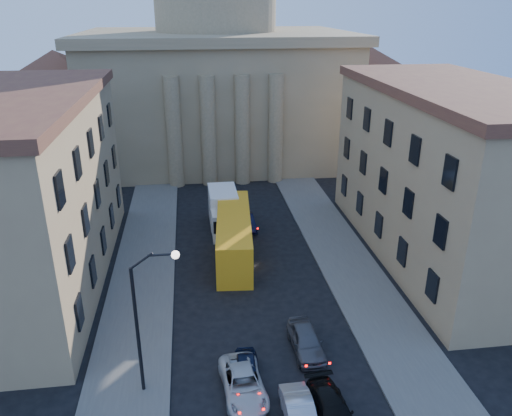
{
  "coord_description": "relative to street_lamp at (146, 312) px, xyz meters",
  "views": [
    {
      "loc": [
        -4.11,
        -15.02,
        20.57
      ],
      "look_at": [
        0.03,
        15.84,
        7.7
      ],
      "focal_mm": 35.0,
      "sensor_mm": 36.0,
      "label": 1
    }
  ],
  "objects": [
    {
      "name": "sidewalk_right",
      "position": [
        15.47,
        10.0,
        -5.21
      ],
      "size": [
        5.0,
        60.0,
        0.15
      ],
      "primitive_type": "cube",
      "color": "#575450",
      "rests_on": "ground"
    },
    {
      "name": "car_right_distant",
      "position": [
        7.77,
        21.31,
        -4.57
      ],
      "size": [
        1.89,
        4.44,
        1.42
      ],
      "primitive_type": "imported",
      "rotation": [
        0.0,
        0.0,
        0.09
      ],
      "color": "black",
      "rests_on": "ground"
    },
    {
      "name": "car_left_near",
      "position": [
        5.41,
        0.16,
        -4.65
      ],
      "size": [
        1.72,
        3.8,
        1.27
      ],
      "primitive_type": "imported",
      "rotation": [
        0.0,
        0.0,
        -0.06
      ],
      "color": "black",
      "rests_on": "ground"
    },
    {
      "name": "car_right_near",
      "position": [
        7.77,
        -3.66,
        -4.59
      ],
      "size": [
        1.58,
        4.28,
        1.4
      ],
      "primitive_type": "imported",
      "rotation": [
        0.0,
        0.0,
        0.02
      ],
      "color": "#A8AAB0",
      "rests_on": "ground"
    },
    {
      "name": "building_left",
      "position": [
        -10.03,
        14.0,
        2.14
      ],
      "size": [
        11.6,
        26.6,
        14.7
      ],
      "color": "tan",
      "rests_on": "ground"
    },
    {
      "name": "sidewalk_left",
      "position": [
        -1.53,
        10.0,
        -5.21
      ],
      "size": [
        5.0,
        60.0,
        0.15
      ],
      "primitive_type": "cube",
      "color": "#575450",
      "rests_on": "ground"
    },
    {
      "name": "box_truck",
      "position": [
        5.68,
        21.55,
        -3.55
      ],
      "size": [
        2.71,
        6.71,
        3.67
      ],
      "rotation": [
        0.0,
        0.0,
        0.01
      ],
      "color": "white",
      "rests_on": "ground"
    },
    {
      "name": "car_right_mid",
      "position": [
        9.5,
        -3.64,
        -4.59
      ],
      "size": [
        2.35,
        4.92,
        1.38
      ],
      "primitive_type": "imported",
      "rotation": [
        0.0,
        0.0,
        0.09
      ],
      "color": "black",
      "rests_on": "ground"
    },
    {
      "name": "church",
      "position": [
        6.97,
        47.47,
        6.59
      ],
      "size": [
        68.02,
        28.76,
        36.6
      ],
      "color": "#8A7754",
      "rests_on": "ground"
    },
    {
      "name": "car_right_far",
      "position": [
        9.45,
        2.27,
        -4.52
      ],
      "size": [
        1.94,
        4.55,
        1.53
      ],
      "primitive_type": "imported",
      "rotation": [
        0.0,
        0.0,
        0.03
      ],
      "color": "#4C4C51",
      "rests_on": "ground"
    },
    {
      "name": "building_right",
      "position": [
        23.97,
        14.0,
        2.14
      ],
      "size": [
        11.6,
        26.6,
        14.7
      ],
      "color": "tan",
      "rests_on": "ground"
    },
    {
      "name": "street_lamp",
      "position": [
        0.0,
        0.0,
        0.0
      ],
      "size": [
        2.62,
        0.44,
        8.83
      ],
      "color": "black",
      "rests_on": "ground"
    },
    {
      "name": "car_left_mid",
      "position": [
        5.09,
        -0.93,
        -4.6
      ],
      "size": [
        2.65,
        5.11,
        1.38
      ],
      "primitive_type": "imported",
      "rotation": [
        0.0,
        0.0,
        0.07
      ],
      "color": "silver",
      "rests_on": "ground"
    },
    {
      "name": "city_bus",
      "position": [
        6.17,
        16.2,
        -3.38
      ],
      "size": [
        3.89,
        12.75,
        3.54
      ],
      "rotation": [
        0.0,
        0.0,
        -0.08
      ],
      "color": "#FEAB1C",
      "rests_on": "ground"
    }
  ]
}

